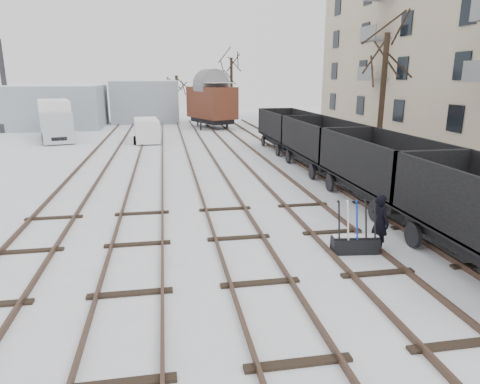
# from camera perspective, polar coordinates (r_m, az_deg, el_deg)

# --- Properties ---
(ground) EXTENTS (120.00, 120.00, 0.00)m
(ground) POSITION_cam_1_polar(r_m,az_deg,el_deg) (10.39, 2.70, -12.15)
(ground) COLOR white
(ground) RESTS_ON ground
(tracks) EXTENTS (13.90, 52.00, 0.16)m
(tracks) POSITION_cam_1_polar(r_m,az_deg,el_deg) (23.25, -4.67, 3.36)
(tracks) COLOR black
(tracks) RESTS_ON ground
(shed_left) EXTENTS (10.00, 8.00, 4.10)m
(shed_left) POSITION_cam_1_polar(r_m,az_deg,el_deg) (46.40, -23.99, 10.39)
(shed_left) COLOR #959FA8
(shed_left) RESTS_ON ground
(shed_right) EXTENTS (7.00, 6.00, 4.50)m
(shed_right) POSITION_cam_1_polar(r_m,az_deg,el_deg) (49.11, -12.47, 11.73)
(shed_right) COLOR #959FA8
(shed_right) RESTS_ON ground
(ground_frame) EXTENTS (1.34, 0.57, 1.49)m
(ground_frame) POSITION_cam_1_polar(r_m,az_deg,el_deg) (12.40, 15.09, -6.60)
(ground_frame) COLOR black
(ground_frame) RESTS_ON ground
(worker) EXTENTS (0.55, 0.68, 1.63)m
(worker) POSITION_cam_1_polar(r_m,az_deg,el_deg) (12.63, 18.16, -3.89)
(worker) COLOR black
(worker) RESTS_ON ground
(freight_wagon_b) EXTENTS (2.55, 6.38, 2.61)m
(freight_wagon_b) POSITION_cam_1_polar(r_m,az_deg,el_deg) (17.32, 18.09, 1.76)
(freight_wagon_b) COLOR black
(freight_wagon_b) RESTS_ON ground
(freight_wagon_c) EXTENTS (2.55, 6.38, 2.61)m
(freight_wagon_c) POSITION_cam_1_polar(r_m,az_deg,el_deg) (23.05, 10.72, 5.38)
(freight_wagon_c) COLOR black
(freight_wagon_c) RESTS_ON ground
(freight_wagon_d) EXTENTS (2.55, 6.38, 2.61)m
(freight_wagon_d) POSITION_cam_1_polar(r_m,az_deg,el_deg) (29.06, 6.30, 7.49)
(freight_wagon_d) COLOR black
(freight_wagon_d) RESTS_ON ground
(box_van_wagon) EXTENTS (4.86, 6.36, 4.32)m
(box_van_wagon) POSITION_cam_1_polar(r_m,az_deg,el_deg) (42.30, -3.82, 11.94)
(box_van_wagon) COLOR black
(box_van_wagon) RESTS_ON ground
(lorry) EXTENTS (3.37, 7.06, 3.07)m
(lorry) POSITION_cam_1_polar(r_m,az_deg,el_deg) (36.73, -23.42, 8.84)
(lorry) COLOR black
(lorry) RESTS_ON ground
(panel_van) EXTENTS (2.05, 4.11, 1.75)m
(panel_van) POSITION_cam_1_polar(r_m,az_deg,el_deg) (33.48, -12.34, 8.08)
(panel_van) COLOR white
(panel_van) RESTS_ON ground
(crane) EXTENTS (2.30, 5.40, 9.05)m
(crane) POSITION_cam_1_polar(r_m,az_deg,el_deg) (44.50, -28.54, 10.17)
(crane) COLOR #29282D
(crane) RESTS_ON ground
(tree_near) EXTENTS (0.30, 0.30, 7.03)m
(tree_near) POSITION_cam_1_polar(r_m,az_deg,el_deg) (24.96, 18.39, 11.43)
(tree_near) COLOR black
(tree_near) RESTS_ON ground
(tree_far_left) EXTENTS (0.30, 0.30, 5.00)m
(tree_far_left) POSITION_cam_1_polar(r_m,az_deg,el_deg) (50.49, -8.38, 12.28)
(tree_far_left) COLOR black
(tree_far_left) RESTS_ON ground
(tree_far_right) EXTENTS (0.30, 0.30, 6.84)m
(tree_far_right) POSITION_cam_1_polar(r_m,az_deg,el_deg) (48.12, -1.15, 13.41)
(tree_far_right) COLOR black
(tree_far_right) RESTS_ON ground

